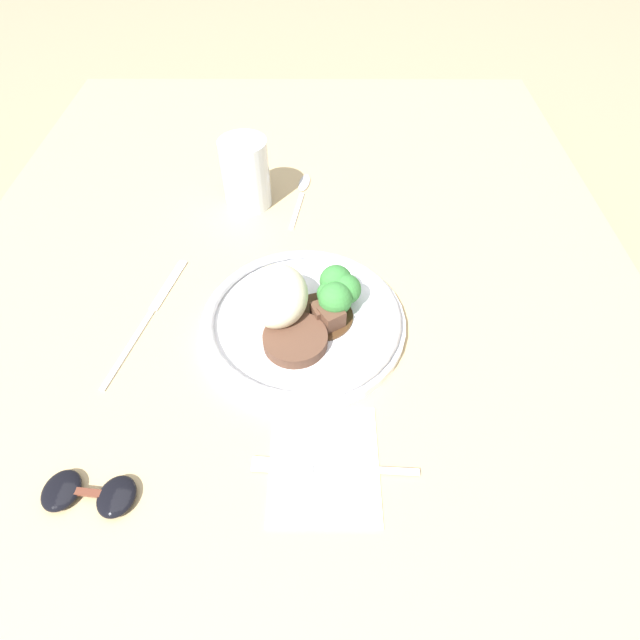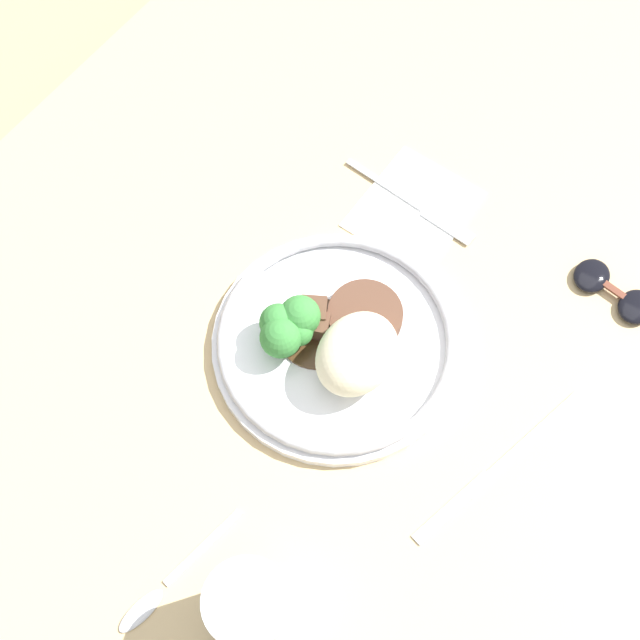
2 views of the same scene
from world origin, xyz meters
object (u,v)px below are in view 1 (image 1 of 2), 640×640
spoon (302,189)px  plate (303,313)px  juice_glass (246,175)px  fork (318,467)px  knife (151,314)px  sunglasses (89,493)px

spoon → plate: bearing=-169.3°
plate → spoon: 0.30m
juice_glass → fork: 0.48m
juice_glass → spoon: 0.11m
knife → sunglasses: (-0.24, 0.00, 0.01)m
plate → sunglasses: plate is taller
plate → juice_glass: (0.26, 0.10, 0.03)m
plate → fork: size_ratio=1.50×
plate → knife: size_ratio=1.16×
knife → fork: bearing=-120.3°
plate → juice_glass: juice_glass is taller
knife → spoon: bearing=-20.5°
spoon → sunglasses: bearing=168.5°
sunglasses → spoon: bearing=-14.4°
plate → fork: (-0.20, -0.02, -0.02)m
fork → spoon: bearing=-83.7°
plate → sunglasses: (-0.23, 0.21, -0.02)m
knife → spoon: 0.34m
juice_glass → fork: juice_glass is taller
fork → plate: bearing=-81.2°
knife → spoon: spoon is taller
spoon → sunglasses: (-0.53, 0.20, 0.00)m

